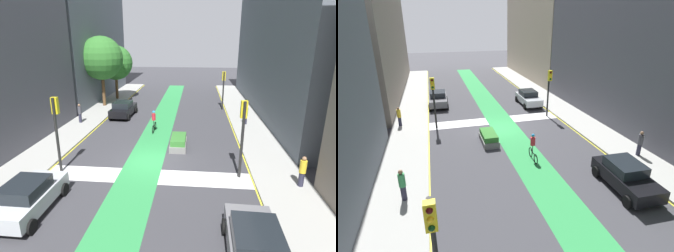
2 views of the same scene
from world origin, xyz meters
The scene contains 20 objects.
ground_plane centered at (0.00, 0.00, 0.00)m, with size 120.00×120.00×0.00m, color #38383D.
bike_lane_paint centered at (-0.48, 0.00, 0.00)m, with size 2.40×60.00×0.01m, color #2D8C47.
crosswalk_band centered at (0.00, -2.00, 0.00)m, with size 12.00×1.80×0.01m, color silver.
sidewalk_left centered at (-7.50, 0.00, 0.07)m, with size 3.00×60.00×0.15m, color #9E9E99.
curb_stripe_left centered at (-6.00, 0.00, 0.01)m, with size 0.16×60.00×0.01m, color yellow.
sidewalk_right centered at (7.50, 0.00, 0.07)m, with size 3.00×60.00×0.15m, color #9E9E99.
curb_stripe_right centered at (6.00, 0.00, 0.01)m, with size 0.16×60.00×0.01m, color yellow.
traffic_signal_near_right centered at (5.28, -1.42, 3.09)m, with size 0.35×0.52×4.42m.
traffic_signal_near_left centered at (-5.20, -1.77, 3.12)m, with size 0.35×0.52×4.47m.
traffic_signal_far_right centered at (5.64, 14.51, 2.91)m, with size 0.35×0.52×4.14m.
car_black_left_far centered at (-4.53, 10.44, 0.80)m, with size 2.14×4.26×1.57m.
car_grey_right_near centered at (4.85, -8.10, 0.80)m, with size 2.11×4.25×1.57m.
car_silver_left_near centered at (-4.72, -5.92, 0.80)m, with size 2.04×4.21×1.57m.
cyclist_in_lane centered at (-0.77, 6.00, 0.97)m, with size 0.32×1.73×1.86m.
pedestrian_sidewalk_right_a centered at (7.20, 8.52, 1.04)m, with size 0.34×0.34×1.74m.
pedestrian_sidewalk_left_a centered at (-7.85, 7.55, 1.04)m, with size 0.34×0.34×1.75m.
pedestrian_sidewalk_right_b centered at (8.31, -2.52, 1.01)m, with size 0.34×0.34×1.68m.
street_tree_near centered at (-7.79, 14.41, 5.46)m, with size 4.75×4.75×7.70m.
street_tree_far centered at (-7.37, 18.37, 4.64)m, with size 4.24×4.24×6.62m.
median_planter centered at (1.52, 2.61, 0.40)m, with size 1.14×2.45×0.85m.
Camera 1 is at (2.66, -16.34, 7.65)m, focal length 29.98 mm.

